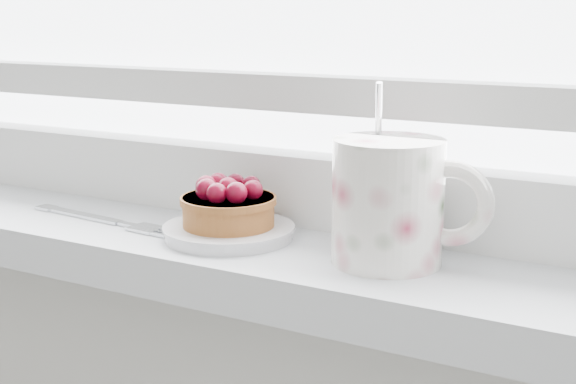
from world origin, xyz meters
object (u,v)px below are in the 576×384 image
Objects in this scene: raspberry_tart at (228,205)px; floral_mug at (392,199)px; saucer at (229,232)px; fork at (107,220)px.

raspberry_tart is 0.59× the size of floral_mug.
floral_mug reaches higher than saucer.
fork is (-0.14, -0.01, -0.00)m from saucer.
raspberry_tart reaches higher than fork.
saucer is at bearing -178.38° from floral_mug.
raspberry_tart is at bearing -154.83° from saucer.
saucer is at bearing 25.17° from raspberry_tart.
fork is at bearing -174.85° from saucer.
saucer is 0.03m from raspberry_tart.
raspberry_tart is at bearing 5.10° from fork.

